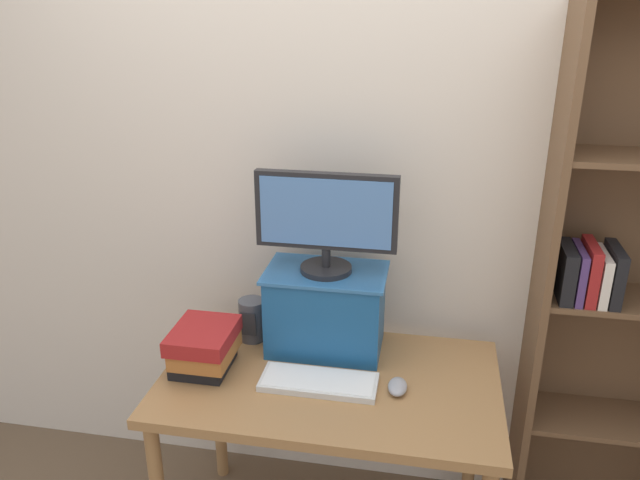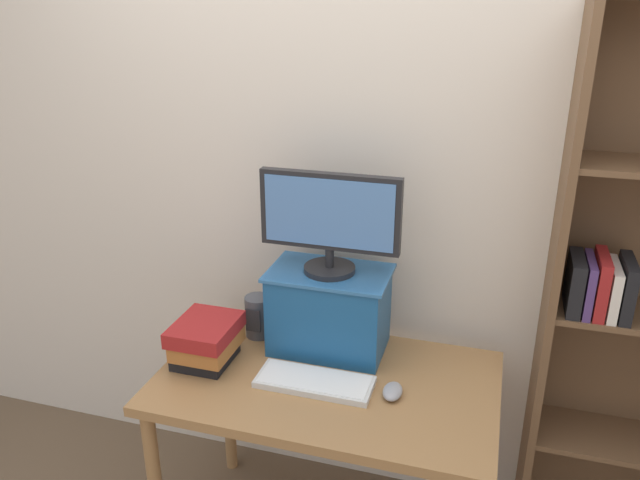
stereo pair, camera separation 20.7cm
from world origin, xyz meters
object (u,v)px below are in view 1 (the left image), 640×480
object	(u,v)px
desk	(329,400)
computer_monitor	(326,219)
keyboard	(319,382)
computer_mouse	(398,387)
book_stack	(204,347)
desk_speaker	(252,320)
bookshelf_unit	(634,296)
riser_box	(326,308)

from	to	relation	value
desk	computer_monitor	xyz separation A→B (m)	(-0.05, 0.20, 0.61)
keyboard	computer_mouse	world-z (taller)	computer_mouse
book_stack	desk_speaker	size ratio (longest dim) A/B	1.52
computer_monitor	desk_speaker	distance (m)	0.52
bookshelf_unit	keyboard	bearing A→B (deg)	-160.64
computer_mouse	desk_speaker	size ratio (longest dim) A/B	0.63
desk	computer_mouse	size ratio (longest dim) A/B	11.27
keyboard	desk_speaker	size ratio (longest dim) A/B	2.42
desk	computer_monitor	bearing A→B (deg)	103.80
keyboard	computer_mouse	size ratio (longest dim) A/B	3.84
riser_box	computer_mouse	bearing A→B (deg)	-39.46
computer_monitor	riser_box	bearing A→B (deg)	90.00
keyboard	book_stack	xyz separation A→B (m)	(-0.42, 0.03, 0.07)
keyboard	desk_speaker	bearing A→B (deg)	140.24
riser_box	desk_speaker	distance (m)	0.30
desk	desk_speaker	world-z (taller)	desk_speaker
computer_monitor	keyboard	size ratio (longest dim) A/B	1.26
desk	book_stack	distance (m)	0.48
desk_speaker	bookshelf_unit	bearing A→B (deg)	4.86
desk	book_stack	xyz separation A→B (m)	(-0.45, -0.02, 0.18)
bookshelf_unit	book_stack	world-z (taller)	bookshelf_unit
bookshelf_unit	keyboard	xyz separation A→B (m)	(-1.07, -0.37, -0.24)
bookshelf_unit	desk_speaker	size ratio (longest dim) A/B	12.27
bookshelf_unit	keyboard	distance (m)	1.15
desk	computer_monitor	distance (m)	0.64
keyboard	book_stack	bearing A→B (deg)	176.00
bookshelf_unit	book_stack	bearing A→B (deg)	-166.91
bookshelf_unit	desk	bearing A→B (deg)	-162.70
computer_mouse	riser_box	bearing A→B (deg)	140.54
bookshelf_unit	riser_box	size ratio (longest dim) A/B	4.60
desk	keyboard	size ratio (longest dim) A/B	2.93
keyboard	computer_mouse	xyz separation A→B (m)	(0.27, 0.01, 0.01)
riser_box	desk_speaker	world-z (taller)	riser_box
computer_monitor	book_stack	bearing A→B (deg)	-151.23
desk	riser_box	distance (m)	0.33
bookshelf_unit	computer_mouse	size ratio (longest dim) A/B	19.44
keyboard	desk_speaker	xyz separation A→B (m)	(-0.31, 0.26, 0.07)
book_stack	bookshelf_unit	bearing A→B (deg)	13.09
bookshelf_unit	computer_mouse	xyz separation A→B (m)	(-0.80, -0.36, -0.23)
keyboard	desk	bearing A→B (deg)	61.14
desk	bookshelf_unit	distance (m)	1.14
computer_mouse	desk_speaker	bearing A→B (deg)	157.03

